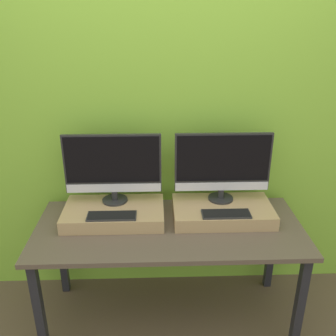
{
  "coord_description": "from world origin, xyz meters",
  "views": [
    {
      "loc": [
        -0.08,
        -1.63,
        1.97
      ],
      "look_at": [
        0.0,
        0.54,
        1.04
      ],
      "focal_mm": 40.0,
      "sensor_mm": 36.0,
      "label": 1
    }
  ],
  "objects_px": {
    "monitor_left": "(113,166)",
    "keyboard_left": "(112,216)",
    "keyboard_right": "(226,214)",
    "monitor_right": "(223,165)"
  },
  "relations": [
    {
      "from": "keyboard_left",
      "to": "keyboard_right",
      "type": "relative_size",
      "value": 1.0
    },
    {
      "from": "monitor_left",
      "to": "keyboard_right",
      "type": "distance_m",
      "value": 0.76
    },
    {
      "from": "monitor_left",
      "to": "monitor_right",
      "type": "distance_m",
      "value": 0.69
    },
    {
      "from": "monitor_right",
      "to": "keyboard_right",
      "type": "relative_size",
      "value": 2.06
    },
    {
      "from": "monitor_left",
      "to": "keyboard_left",
      "type": "height_order",
      "value": "monitor_left"
    },
    {
      "from": "monitor_left",
      "to": "keyboard_right",
      "type": "bearing_deg",
      "value": -16.38
    },
    {
      "from": "monitor_left",
      "to": "monitor_right",
      "type": "xyz_separation_m",
      "value": [
        0.69,
        0.0,
        0.0
      ]
    },
    {
      "from": "keyboard_right",
      "to": "monitor_left",
      "type": "bearing_deg",
      "value": 163.62
    },
    {
      "from": "monitor_left",
      "to": "keyboard_left",
      "type": "bearing_deg",
      "value": -90.0
    },
    {
      "from": "keyboard_left",
      "to": "monitor_right",
      "type": "xyz_separation_m",
      "value": [
        0.69,
        0.2,
        0.24
      ]
    }
  ]
}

